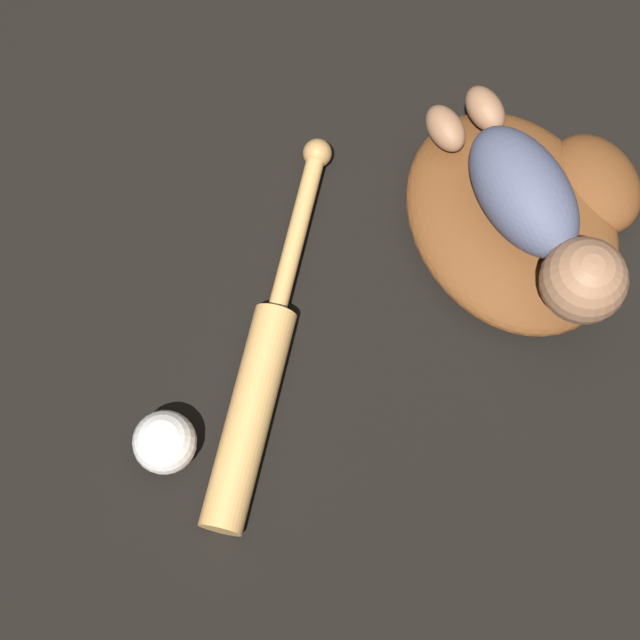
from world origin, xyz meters
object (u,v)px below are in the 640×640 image
at_px(baseball_bat, 260,375).
at_px(baseball, 165,442).
at_px(baseball_glove, 525,214).
at_px(baby_figure, 539,215).

bearing_deg(baseball_bat, baseball, -72.29).
distance_m(baseball_bat, baseball, 0.14).
bearing_deg(baseball, baseball_bat, 107.71).
bearing_deg(baseball, baseball_glove, 103.30).
height_order(baseball_glove, baby_figure, baby_figure).
relative_size(baseball_glove, baby_figure, 0.98).
bearing_deg(baseball_glove, baby_figure, -23.18).
bearing_deg(baseball_bat, baby_figure, 96.80).
bearing_deg(baseball_bat, baseball_glove, 101.73).
bearing_deg(baby_figure, baseball_bat, -83.20).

